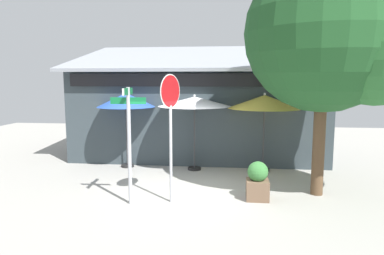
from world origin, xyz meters
name	(u,v)px	position (x,y,z in m)	size (l,w,h in m)	color
ground_plane	(189,194)	(0.00, 0.00, -0.05)	(28.00, 28.00, 0.10)	#9E9B93
cafe_building	(201,110)	(-0.14, 5.23, 1.78)	(9.80, 5.49, 4.57)	#333D42
street_sign_post	(129,133)	(-1.30, -1.05, 1.75)	(0.85, 0.91, 2.84)	#A8AAB2
stop_sign	(170,113)	(-0.33, -0.81, 2.21)	(0.35, 0.75, 3.15)	#A8AAB2
patio_umbrella_royal_blue_left	(126,101)	(-2.45, 2.53, 2.31)	(1.98, 1.98, 2.64)	black
patio_umbrella_ivory_center	(194,102)	(-0.09, 2.39, 2.28)	(2.41, 2.41, 2.53)	black
patio_umbrella_mustard_right	(265,102)	(2.19, 2.50, 2.29)	(2.38, 2.38, 2.59)	black
shade_tree	(337,37)	(3.67, 0.08, 4.06)	(4.46, 3.97, 6.15)	brown
sidewalk_planter	(258,181)	(1.81, -0.38, 0.47)	(0.56, 0.56, 0.98)	brown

